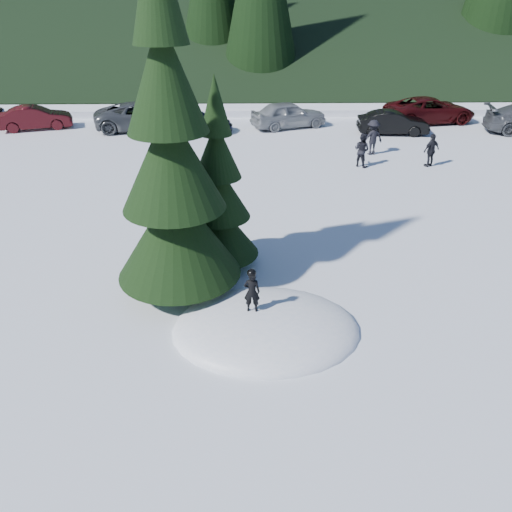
{
  "coord_description": "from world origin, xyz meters",
  "views": [
    {
      "loc": [
        -0.45,
        -9.64,
        7.2
      ],
      "look_at": [
        -0.2,
        1.67,
        1.1
      ],
      "focal_mm": 35.0,
      "sensor_mm": 36.0,
      "label": 1
    }
  ],
  "objects_px": {
    "spruce_short": "(219,198)",
    "car_6": "(430,110)",
    "child_skier": "(252,292)",
    "car_5": "(393,123)",
    "car_4": "(288,115)",
    "car_1": "(35,118)",
    "adult_1": "(431,150)",
    "adult_2": "(373,137)",
    "car_2": "(143,116)",
    "car_3": "(194,121)",
    "adult_0": "(362,150)",
    "spruce_tall": "(172,172)"
  },
  "relations": [
    {
      "from": "adult_1",
      "to": "car_2",
      "type": "bearing_deg",
      "value": -53.74
    },
    {
      "from": "car_4",
      "to": "car_5",
      "type": "xyz_separation_m",
      "value": [
        5.65,
        -1.62,
        -0.11
      ]
    },
    {
      "from": "adult_1",
      "to": "car_2",
      "type": "height_order",
      "value": "car_2"
    },
    {
      "from": "spruce_short",
      "to": "adult_1",
      "type": "height_order",
      "value": "spruce_short"
    },
    {
      "from": "spruce_short",
      "to": "car_6",
      "type": "distance_m",
      "value": 21.06
    },
    {
      "from": "adult_0",
      "to": "car_6",
      "type": "relative_size",
      "value": 0.28
    },
    {
      "from": "adult_0",
      "to": "adult_2",
      "type": "bearing_deg",
      "value": -73.7
    },
    {
      "from": "adult_1",
      "to": "car_5",
      "type": "relative_size",
      "value": 0.39
    },
    {
      "from": "car_6",
      "to": "child_skier",
      "type": "bearing_deg",
      "value": 141.28
    },
    {
      "from": "spruce_short",
      "to": "adult_1",
      "type": "relative_size",
      "value": 3.6
    },
    {
      "from": "spruce_short",
      "to": "adult_0",
      "type": "distance_m",
      "value": 10.97
    },
    {
      "from": "adult_0",
      "to": "adult_2",
      "type": "relative_size",
      "value": 0.91
    },
    {
      "from": "car_1",
      "to": "car_5",
      "type": "bearing_deg",
      "value": -111.17
    },
    {
      "from": "spruce_tall",
      "to": "adult_1",
      "type": "xyz_separation_m",
      "value": [
        10.13,
        10.41,
        -2.57
      ]
    },
    {
      "from": "adult_0",
      "to": "car_1",
      "type": "relative_size",
      "value": 0.38
    },
    {
      "from": "adult_0",
      "to": "car_2",
      "type": "distance_m",
      "value": 13.11
    },
    {
      "from": "adult_0",
      "to": "adult_1",
      "type": "xyz_separation_m",
      "value": [
        3.13,
        -0.08,
        -0.01
      ]
    },
    {
      "from": "adult_2",
      "to": "car_4",
      "type": "distance_m",
      "value": 6.5
    },
    {
      "from": "adult_1",
      "to": "car_5",
      "type": "height_order",
      "value": "adult_1"
    },
    {
      "from": "spruce_tall",
      "to": "car_4",
      "type": "height_order",
      "value": "spruce_tall"
    },
    {
      "from": "spruce_tall",
      "to": "adult_0",
      "type": "bearing_deg",
      "value": 56.29
    },
    {
      "from": "car_5",
      "to": "spruce_tall",
      "type": "bearing_deg",
      "value": 152.43
    },
    {
      "from": "spruce_short",
      "to": "car_1",
      "type": "bearing_deg",
      "value": 124.68
    },
    {
      "from": "car_5",
      "to": "car_1",
      "type": "bearing_deg",
      "value": 89.64
    },
    {
      "from": "spruce_short",
      "to": "child_skier",
      "type": "relative_size",
      "value": 5.15
    },
    {
      "from": "car_4",
      "to": "car_5",
      "type": "distance_m",
      "value": 5.88
    },
    {
      "from": "spruce_short",
      "to": "spruce_tall",
      "type": "bearing_deg",
      "value": -125.54
    },
    {
      "from": "car_4",
      "to": "adult_0",
      "type": "bearing_deg",
      "value": -178.97
    },
    {
      "from": "car_1",
      "to": "car_4",
      "type": "height_order",
      "value": "car_4"
    },
    {
      "from": "spruce_short",
      "to": "car_5",
      "type": "xyz_separation_m",
      "value": [
        8.91,
        14.69,
        -1.47
      ]
    },
    {
      "from": "spruce_short",
      "to": "car_2",
      "type": "distance_m",
      "value": 16.95
    },
    {
      "from": "car_1",
      "to": "adult_1",
      "type": "bearing_deg",
      "value": -126.33
    },
    {
      "from": "spruce_short",
      "to": "car_4",
      "type": "height_order",
      "value": "spruce_short"
    },
    {
      "from": "spruce_short",
      "to": "car_1",
      "type": "xyz_separation_m",
      "value": [
        -11.24,
        16.25,
        -1.45
      ]
    },
    {
      "from": "child_skier",
      "to": "car_1",
      "type": "distance_m",
      "value": 22.81
    },
    {
      "from": "adult_0",
      "to": "adult_2",
      "type": "distance_m",
      "value": 2.05
    },
    {
      "from": "adult_0",
      "to": "car_5",
      "type": "bearing_deg",
      "value": -75.04
    },
    {
      "from": "car_6",
      "to": "adult_1",
      "type": "bearing_deg",
      "value": 151.54
    },
    {
      "from": "child_skier",
      "to": "car_5",
      "type": "bearing_deg",
      "value": -110.0
    },
    {
      "from": "spruce_tall",
      "to": "adult_0",
      "type": "xyz_separation_m",
      "value": [
        6.99,
        10.49,
        -2.56
      ]
    },
    {
      "from": "car_1",
      "to": "car_3",
      "type": "xyz_separation_m",
      "value": [
        9.13,
        -0.93,
        -0.03
      ]
    },
    {
      "from": "car_2",
      "to": "car_3",
      "type": "height_order",
      "value": "car_2"
    },
    {
      "from": "car_1",
      "to": "spruce_short",
      "type": "bearing_deg",
      "value": -162.09
    },
    {
      "from": "car_3",
      "to": "car_5",
      "type": "relative_size",
      "value": 1.12
    },
    {
      "from": "spruce_short",
      "to": "adult_2",
      "type": "bearing_deg",
      "value": 57.74
    },
    {
      "from": "adult_1",
      "to": "adult_2",
      "type": "height_order",
      "value": "adult_2"
    },
    {
      "from": "car_4",
      "to": "adult_2",
      "type": "bearing_deg",
      "value": -165.68
    },
    {
      "from": "adult_2",
      "to": "car_2",
      "type": "xyz_separation_m",
      "value": [
        -11.97,
        5.19,
        -0.08
      ]
    },
    {
      "from": "car_4",
      "to": "car_1",
      "type": "bearing_deg",
      "value": 70.6
    },
    {
      "from": "child_skier",
      "to": "adult_1",
      "type": "height_order",
      "value": "child_skier"
    }
  ]
}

